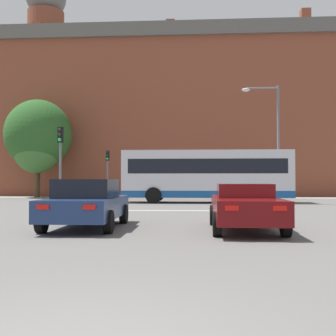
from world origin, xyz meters
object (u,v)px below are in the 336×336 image
Objects in this scene: car_saloon_left at (87,203)px; street_lamp_junction at (272,131)px; pedestrian_waiting at (227,184)px; traffic_light_near_left at (60,154)px; pedestrian_walking_east at (177,186)px; car_roadster_right at (245,207)px; traffic_light_far_left at (108,166)px; bus_crossing_lead at (206,175)px.

street_lamp_junction reaches higher than car_saloon_left.
street_lamp_junction reaches higher than pedestrian_waiting.
traffic_light_near_left reaches higher than pedestrian_walking_east.
pedestrian_waiting reaches higher than car_saloon_left.
car_saloon_left is 0.96× the size of car_roadster_right.
traffic_light_far_left is 0.52× the size of street_lamp_junction.
bus_crossing_lead is at bearing 167.98° from street_lamp_junction.
street_lamp_junction is (11.52, 5.27, 1.67)m from traffic_light_near_left.
traffic_light_near_left is at bearing 124.30° from pedestrian_waiting.
traffic_light_far_left is 9.90m from pedestrian_waiting.
traffic_light_far_left is at bearing 78.26° from pedestrian_waiting.
car_saloon_left is at bearing -79.86° from traffic_light_far_left.
car_saloon_left is at bearing 19.92° from pedestrian_walking_east.
car_saloon_left is 16.13m from street_lamp_junction.
traffic_light_near_left is at bearing -89.17° from traffic_light_far_left.
car_roadster_right is at bearing -177.24° from bus_crossing_lead.
car_saloon_left is 1.15× the size of traffic_light_far_left.
car_roadster_right is 22.65m from traffic_light_far_left.
traffic_light_near_left is at bearing 3.15° from pedestrian_walking_east.
traffic_light_far_left is at bearing 90.83° from traffic_light_near_left.
traffic_light_near_left is at bearing 129.08° from bus_crossing_lead.
bus_crossing_lead reaches higher than pedestrian_walking_east.
car_saloon_left is at bearing 143.18° from pedestrian_waiting.
car_saloon_left is 21.85m from pedestrian_walking_east.
traffic_light_near_left is 14.68m from pedestrian_walking_east.
pedestrian_waiting is at bearing 103.10° from street_lamp_junction.
traffic_light_near_left is at bearing -155.42° from street_lamp_junction.
car_roadster_right is 2.48× the size of pedestrian_waiting.
car_saloon_left is 2.39× the size of pedestrian_waiting.
car_roadster_right is 1.20× the size of traffic_light_far_left.
bus_crossing_lead is at bearing 144.62° from pedestrian_waiting.
traffic_light_far_left reaches higher than pedestrian_waiting.
car_saloon_left reaches higher than car_roadster_right.
street_lamp_junction is (3.28, 13.79, 3.78)m from car_roadster_right.
street_lamp_junction reaches higher than pedestrian_walking_east.
pedestrian_waiting is (5.94, 22.39, 0.34)m from car_saloon_left.
traffic_light_far_left is 0.92× the size of traffic_light_near_left.
bus_crossing_lead is 2.56× the size of traffic_light_near_left.
traffic_light_far_left is at bearing 50.74° from bus_crossing_lead.
pedestrian_waiting reaches higher than car_roadster_right.
bus_crossing_lead is 9.99m from traffic_light_far_left.
traffic_light_near_left is (0.18, -12.42, 0.21)m from traffic_light_far_left.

